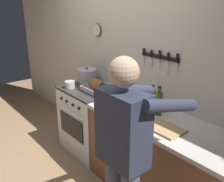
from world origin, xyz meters
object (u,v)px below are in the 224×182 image
at_px(stove, 91,120).
at_px(stock_pot, 87,76).
at_px(bottle_cooking_oil, 128,95).
at_px(bottle_olive_oil, 159,103).
at_px(cutting_board, 164,128).
at_px(person_cook, 125,150).
at_px(saucepan, 70,85).
at_px(bottle_vinegar, 152,98).
at_px(roasting_pan, 96,86).

xyz_separation_m(stove, stock_pot, (-0.25, 0.12, 0.54)).
xyz_separation_m(bottle_cooking_oil, bottle_olive_oil, (0.40, 0.03, 0.02)).
bearing_deg(stock_pot, cutting_board, -8.76).
distance_m(person_cook, stock_pot, 1.84).
relative_size(saucepan, bottle_vinegar, 0.54).
relative_size(person_cook, cutting_board, 4.61).
xyz_separation_m(roasting_pan, bottle_vinegar, (0.76, 0.20, 0.02)).
relative_size(person_cook, roasting_pan, 4.72).
height_order(stock_pot, bottle_vinegar, bottle_vinegar).
distance_m(stove, bottle_cooking_oil, 0.88).
bearing_deg(stove, person_cook, -25.66).
bearing_deg(cutting_board, bottle_cooking_oil, 166.18).
relative_size(bottle_cooking_oil, bottle_olive_oil, 0.83).
bearing_deg(stock_pot, person_cook, -25.73).
bearing_deg(bottle_olive_oil, saucepan, -168.50).
distance_m(person_cook, bottle_vinegar, 1.00).
xyz_separation_m(saucepan, bottle_vinegar, (1.10, 0.37, 0.06)).
bearing_deg(bottle_cooking_oil, cutting_board, -13.82).
xyz_separation_m(stove, cutting_board, (1.32, -0.12, 0.46)).
bearing_deg(stock_pot, bottle_vinegar, 3.12).
distance_m(saucepan, cutting_board, 1.51).
bearing_deg(person_cook, bottle_olive_oil, 20.93).
bearing_deg(bottle_olive_oil, person_cook, -66.68).
bearing_deg(bottle_cooking_oil, bottle_vinegar, 33.57).
bearing_deg(bottle_vinegar, bottle_cooking_oil, -146.43).
height_order(stock_pot, cutting_board, stock_pot).
relative_size(person_cook, saucepan, 12.64).
bearing_deg(person_cook, saucepan, 70.70).
bearing_deg(bottle_cooking_oil, saucepan, -165.48).
bearing_deg(bottle_vinegar, saucepan, -161.15).
bearing_deg(person_cook, stove, 61.95).
relative_size(person_cook, stock_pot, 6.51).
bearing_deg(bottle_cooking_oil, stove, -176.84).
distance_m(stock_pot, cutting_board, 1.59).
height_order(stove, saucepan, saucepan).
xyz_separation_m(person_cook, roasting_pan, (-1.26, 0.66, 0.02)).
xyz_separation_m(person_cook, bottle_cooking_oil, (-0.73, 0.71, 0.05)).
height_order(person_cook, bottle_vinegar, person_cook).
height_order(bottle_cooking_oil, bottle_olive_oil, bottle_olive_oil).
distance_m(stove, bottle_olive_oil, 1.23).
relative_size(stove, bottle_cooking_oil, 3.59).
bearing_deg(roasting_pan, person_cook, -27.73).
height_order(saucepan, cutting_board, saucepan).
height_order(roasting_pan, cutting_board, roasting_pan).
height_order(roasting_pan, saucepan, roasting_pan).
bearing_deg(bottle_olive_oil, stove, -176.25).
relative_size(roasting_pan, bottle_vinegar, 1.44).
distance_m(stove, person_cook, 1.64).
relative_size(stove, roasting_pan, 2.56).
height_order(stock_pot, bottle_olive_oil, bottle_olive_oil).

